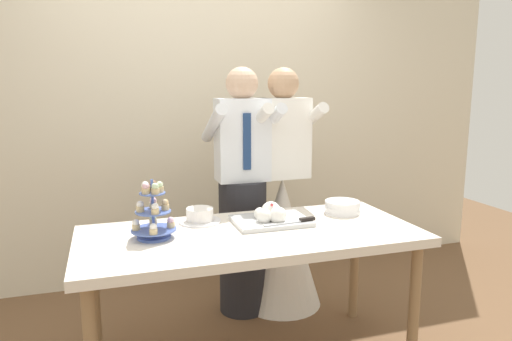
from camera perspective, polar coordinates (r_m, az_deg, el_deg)
name	(u,v)px	position (r m, az deg, el deg)	size (l,w,h in m)	color
rear_wall	(198,97)	(3.76, -7.02, 8.81)	(5.20, 0.10, 2.90)	beige
dessert_table	(251,245)	(2.55, -0.63, -8.97)	(1.80, 0.80, 0.78)	silver
cupcake_stand	(153,213)	(2.44, -12.36, -5.10)	(0.23, 0.23, 0.31)	#4C66B2
main_cake_tray	(271,217)	(2.66, 1.87, -5.61)	(0.44, 0.31, 0.12)	silver
plate_stack	(342,207)	(2.92, 10.43, -4.36)	(0.22, 0.22, 0.08)	white
round_cake	(200,216)	(2.70, -6.82, -5.50)	(0.24, 0.24, 0.08)	white
person_groom	(243,205)	(3.17, -1.63, -4.26)	(0.46, 0.49, 1.66)	#232328
person_bride	(282,225)	(3.31, 3.16, -6.55)	(0.56, 0.56, 1.66)	white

